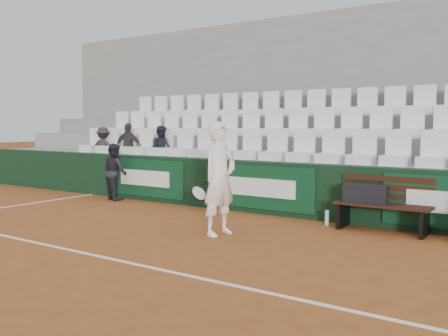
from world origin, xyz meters
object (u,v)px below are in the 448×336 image
water_bottle_near (327,218)px  spectator_a (103,131)px  ball_kid (115,172)px  spectator_b (128,129)px  sports_bag_left (365,193)px  tennis_player (220,179)px  bench_left (382,218)px  spectator_c (161,131)px

water_bottle_near → spectator_a: spectator_a is taller
spectator_a → ball_kid: bearing=126.0°
spectator_a → spectator_b: spectator_b is taller
water_bottle_near → spectator_b: spectator_b is taller
water_bottle_near → ball_kid: ball_kid is taller
ball_kid → spectator_b: spectator_b is taller
water_bottle_near → spectator_b: (-5.60, 0.92, 1.47)m
ball_kid → sports_bag_left: bearing=-161.3°
tennis_player → spectator_b: (-4.50, 2.55, 0.72)m
tennis_player → bench_left: bearing=38.7°
water_bottle_near → spectator_c: size_ratio=0.23×
water_bottle_near → ball_kid: size_ratio=0.20×
sports_bag_left → tennis_player: size_ratio=0.39×
tennis_player → water_bottle_near: bearing=55.7°
tennis_player → spectator_c: size_ratio=1.55×
spectator_b → spectator_c: (1.06, 0.00, -0.03)m
spectator_a → tennis_player: bearing=134.5°
spectator_b → tennis_player: bearing=130.5°
water_bottle_near → tennis_player: 2.10m
bench_left → water_bottle_near: (-0.93, -0.01, -0.10)m
bench_left → spectator_b: (-6.53, 0.92, 1.37)m
ball_kid → spectator_b: 1.40m
bench_left → sports_bag_left: sports_bag_left is taller
water_bottle_near → spectator_a: 6.73m
water_bottle_near → ball_kid: 5.17m
sports_bag_left → water_bottle_near: size_ratio=2.61×
tennis_player → spectator_b: 5.22m
bench_left → tennis_player: bearing=-141.3°
tennis_player → spectator_b: bearing=150.5°
sports_bag_left → spectator_c: 5.36m
spectator_b → bench_left: bearing=152.0°
sports_bag_left → ball_kid: size_ratio=0.53×
ball_kid → spectator_a: 1.88m
water_bottle_near → spectator_c: spectator_c is taller
spectator_c → bench_left: bearing=169.1°
tennis_player → ball_kid: 4.36m
spectator_b → ball_kid: bearing=96.7°
spectator_a → spectator_c: 1.97m
bench_left → water_bottle_near: bearing=-179.4°
bench_left → spectator_b: size_ratio=1.25×
ball_kid → spectator_a: (-1.37, 0.91, 0.90)m
tennis_player → ball_kid: bearing=158.0°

